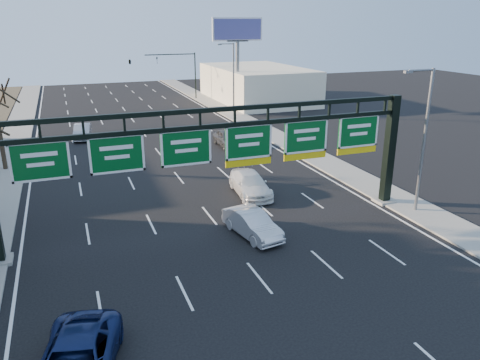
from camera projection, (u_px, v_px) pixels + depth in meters
name	position (u px, v px, depth m)	size (l,w,h in m)	color
ground	(277.00, 300.00, 20.53)	(160.00, 160.00, 0.00)	black
sidewalk_left	(0.00, 189.00, 33.89)	(3.00, 120.00, 0.12)	gray
sidewalk_right	(311.00, 155.00, 42.50)	(3.00, 120.00, 0.12)	gray
lane_markings	(173.00, 170.00, 38.21)	(21.60, 120.00, 0.01)	white
sign_gantry	(221.00, 152.00, 26.16)	(24.60, 1.20, 7.20)	black
building_right_distant	(257.00, 84.00, 70.66)	(12.00, 20.00, 5.00)	beige
streetlight_near	(423.00, 134.00, 28.38)	(2.15, 0.22, 9.00)	slate
streetlight_far	(233.00, 75.00, 58.45)	(2.15, 0.22, 9.00)	slate
billboard_right	(237.00, 41.00, 62.41)	(7.00, 0.50, 12.00)	slate
traffic_signal_mast	(155.00, 64.00, 69.30)	(10.16, 0.54, 7.00)	black
car_silver_sedan	(252.00, 224.00, 26.42)	(1.53, 4.39, 1.45)	silver
car_white_wagon	(250.00, 184.00, 32.78)	(2.12, 5.22, 1.51)	white
car_grey_far	(228.00, 138.00, 45.29)	(1.86, 4.62, 1.58)	#414346
car_silver_distant	(82.00, 132.00, 48.17)	(1.57, 4.51, 1.49)	#A6A6AA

